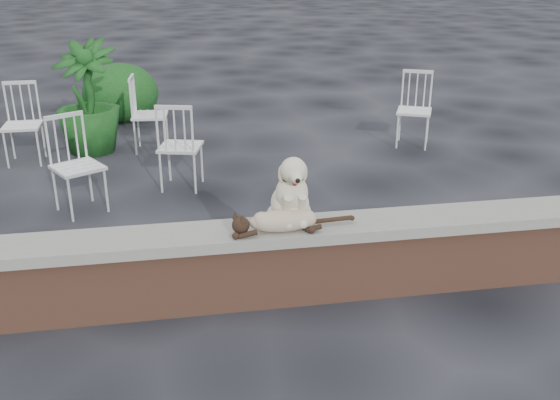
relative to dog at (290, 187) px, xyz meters
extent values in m
plane|color=black|center=(-0.79, -0.07, -0.84)|extent=(60.00, 60.00, 0.00)
cube|color=brown|center=(-0.79, -0.07, -0.59)|extent=(6.00, 0.30, 0.50)
cube|color=slate|center=(-0.79, -0.07, -0.30)|extent=(6.20, 0.40, 0.08)
imported|color=#123C11|center=(-1.80, 3.80, -0.16)|extent=(1.00, 1.00, 1.38)
ellipsoid|color=#123C11|center=(-1.52, 5.33, -0.46)|extent=(1.10, 1.01, 0.87)
camera|label=1|loc=(-0.78, -4.07, 1.60)|focal=40.47mm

